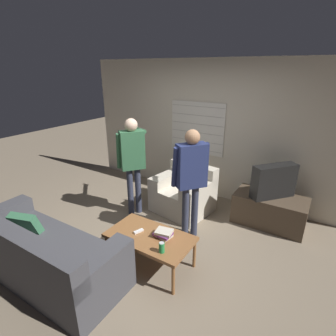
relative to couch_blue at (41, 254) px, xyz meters
name	(u,v)px	position (x,y,z in m)	size (l,w,h in m)	color
ground_plane	(143,244)	(0.67, 1.11, -0.31)	(16.00, 16.00, 0.00)	#7F705B
wall_back	(206,131)	(0.66, 3.14, 0.97)	(5.20, 0.08, 2.55)	beige
couch_blue	(41,254)	(0.00, 0.00, 0.00)	(2.11, 0.88, 0.81)	#424247
armchair_beige	(184,193)	(0.67, 2.32, 0.01)	(1.03, 0.94, 0.80)	beige
coffee_table	(150,238)	(0.99, 0.85, 0.09)	(1.07, 0.60, 0.44)	brown
tv_stand	(269,210)	(2.05, 2.64, -0.06)	(1.09, 0.57, 0.49)	#4C3D2D
tv	(274,181)	(2.05, 2.64, 0.45)	(0.60, 0.66, 0.53)	black
person_left_standing	(132,156)	(-0.01, 1.77, 0.74)	(0.56, 0.77, 1.66)	#33384C
person_right_standing	(191,172)	(1.12, 1.67, 0.73)	(0.55, 0.79, 1.64)	#33384C
book_stack	(163,233)	(1.14, 0.92, 0.17)	(0.24, 0.20, 0.09)	beige
soda_can	(162,247)	(1.29, 0.67, 0.19)	(0.07, 0.07, 0.13)	#238E47
spare_remote	(139,231)	(0.83, 0.83, 0.14)	(0.08, 0.14, 0.02)	white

